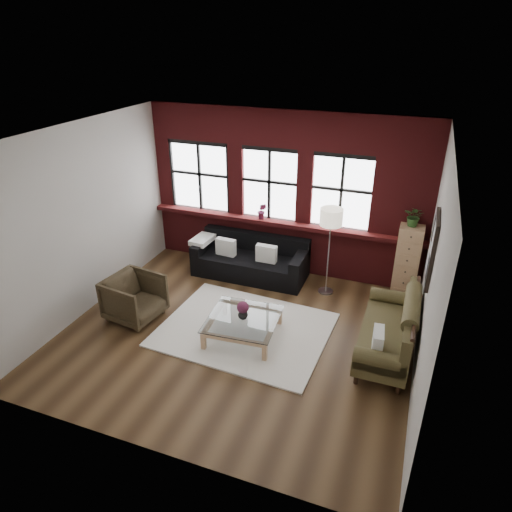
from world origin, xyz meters
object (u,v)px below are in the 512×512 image
(vase, at_px, (243,314))
(drawer_chest, at_px, (407,261))
(dark_sofa, at_px, (250,257))
(floor_lamp, at_px, (329,248))
(coffee_table, at_px, (243,328))
(armchair, at_px, (135,298))
(vintage_settee, at_px, (387,326))

(vase, bearing_deg, drawer_chest, 44.88)
(dark_sofa, xyz_separation_m, floor_lamp, (1.57, -0.12, 0.51))
(coffee_table, distance_m, vase, 0.27)
(dark_sofa, bearing_deg, floor_lamp, -4.28)
(coffee_table, bearing_deg, armchair, -176.42)
(armchair, bearing_deg, dark_sofa, -24.08)
(vintage_settee, xyz_separation_m, armchair, (-4.11, -0.49, -0.12))
(vase, height_order, drawer_chest, drawer_chest)
(dark_sofa, height_order, drawer_chest, drawer_chest)
(drawer_chest, bearing_deg, floor_lamp, -161.57)
(coffee_table, bearing_deg, vase, 116.57)
(vintage_settee, relative_size, vase, 11.25)
(dark_sofa, height_order, coffee_table, dark_sofa)
(coffee_table, relative_size, floor_lamp, 0.60)
(drawer_chest, bearing_deg, vase, -135.12)
(vintage_settee, bearing_deg, coffee_table, -170.42)
(armchair, relative_size, floor_lamp, 0.46)
(coffee_table, height_order, floor_lamp, floor_lamp)
(dark_sofa, relative_size, vase, 13.29)
(armchair, xyz_separation_m, vase, (1.93, 0.12, 0.06))
(vintage_settee, xyz_separation_m, drawer_chest, (0.13, 1.93, 0.18))
(vintage_settee, height_order, armchair, vintage_settee)
(floor_lamp, bearing_deg, drawer_chest, 18.43)
(dark_sofa, height_order, vase, dark_sofa)
(dark_sofa, bearing_deg, drawer_chest, 6.53)
(coffee_table, relative_size, vase, 6.54)
(armchair, distance_m, floor_lamp, 3.52)
(dark_sofa, relative_size, vintage_settee, 1.18)
(vase, bearing_deg, floor_lamp, 62.87)
(drawer_chest, height_order, floor_lamp, floor_lamp)
(armchair, height_order, vase, armchair)
(armchair, bearing_deg, vintage_settee, -75.25)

